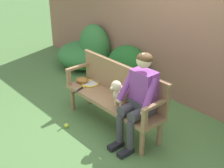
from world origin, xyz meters
The scene contains 14 objects.
ground_plane centered at (0.00, 0.00, 0.00)m, with size 40.00×40.00×0.00m, color #4C753D.
brick_garden_fence centered at (0.00, 1.52, 1.17)m, with size 8.00×0.30×2.34m, color #936651.
hedge_bush_mid_right centered at (-2.22, 1.11, 0.29)m, with size 1.19×1.16×0.57m, color #337538.
hedge_bush_far_left centered at (-0.86, 1.16, 0.41)m, with size 0.91×0.71×0.82m, color #1E5B23.
hedge_bush_mid_left centered at (-1.92, 1.18, 0.51)m, with size 0.80×0.57×1.02m, color #337538.
garden_bench centered at (0.00, 0.00, 0.40)m, with size 1.77×0.48×0.46m.
bench_backrest centered at (0.00, 0.21, 0.72)m, with size 1.81×0.06×0.50m.
bench_armrest_left_end centered at (-0.84, -0.09, 0.66)m, with size 0.06×0.48×0.28m.
bench_armrest_right_end centered at (0.84, -0.09, 0.66)m, with size 0.06×0.48×0.28m.
person_seated centered at (0.56, -0.01, 0.74)m, with size 0.56×0.64×1.33m.
dog_on_bench centered at (0.22, -0.02, 0.67)m, with size 0.20×0.42×0.41m.
tennis_racket centered at (-0.63, 0.05, 0.47)m, with size 0.35×0.58×0.03m.
baseball_glove centered at (-0.77, 0.01, 0.51)m, with size 0.22×0.17×0.09m, color #9E6B2D.
tennis_ball centered at (-0.42, -0.57, 0.03)m, with size 0.07×0.07×0.07m, color #CCDB33.
Camera 1 is at (3.05, -2.67, 2.66)m, focal length 49.41 mm.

